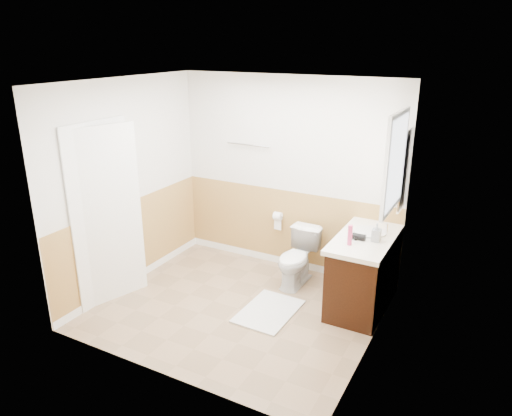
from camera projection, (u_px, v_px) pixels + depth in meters
The scene contains 32 objects.
floor at pixel (238, 308), 5.44m from camera, with size 3.00×3.00×0.00m, color #8C7051.
ceiling at pixel (235, 82), 4.61m from camera, with size 3.00×3.00×0.00m, color white.
wall_back at pixel (288, 175), 6.11m from camera, with size 3.00×3.00×0.00m, color silver.
wall_front at pixel (157, 250), 3.95m from camera, with size 3.00×3.00×0.00m, color silver.
wall_left at pixel (128, 185), 5.70m from camera, with size 3.00×3.00×0.00m, color silver.
wall_right at pixel (378, 230), 4.36m from camera, with size 3.00×3.00×0.00m, color silver.
wainscot_back at pixel (286, 230), 6.35m from camera, with size 3.00×3.00×0.00m, color tan.
wainscot_front at pixel (163, 327), 4.21m from camera, with size 3.00×3.00×0.00m, color tan.
wainscot_left at pixel (134, 243), 5.94m from camera, with size 2.60×2.60×0.00m, color tan.
wainscot_right at pixel (371, 302), 4.61m from camera, with size 2.60×2.60×0.00m, color tan.
toilet at pixel (297, 258), 5.89m from camera, with size 0.39×0.68×0.69m, color white.
bath_mat at pixel (269, 311), 5.36m from camera, with size 0.55×0.80×0.02m, color white.
vanity_cabinet at pixel (363, 274), 5.37m from camera, with size 0.55×1.10×0.80m, color black.
vanity_knob_left at pixel (335, 260), 5.37m from camera, with size 0.03×0.03×0.03m, color silver.
vanity_knob_right at pixel (341, 253), 5.54m from camera, with size 0.03×0.03×0.03m, color silver.
countertop at pixel (365, 239), 5.24m from camera, with size 0.60×1.15×0.05m, color white.
sink_basin at pixel (370, 232), 5.34m from camera, with size 0.36×0.36×0.02m, color silver.
faucet at pixel (387, 230), 5.24m from camera, with size 0.02×0.02×0.14m, color white.
lotion_bottle at pixel (350, 235), 4.99m from camera, with size 0.05×0.05×0.22m, color #CD3568.
soap_dispenser at pixel (376, 233), 5.08m from camera, with size 0.09×0.09×0.20m, color gray.
hair_dryer_body at pixel (359, 237), 5.14m from camera, with size 0.07×0.07×0.14m, color black.
hair_dryer_handle at pixel (355, 240), 5.14m from camera, with size 0.03×0.03×0.07m, color black.
mirror_panel at pixel (405, 170), 5.19m from camera, with size 0.02×0.35×0.90m, color silver.
window_frame at pixel (395, 162), 4.70m from camera, with size 0.04×0.80×1.00m, color white.
window_glass at pixel (397, 162), 4.69m from camera, with size 0.01×0.70×0.90m, color white.
door at pixel (108, 216), 5.35m from camera, with size 0.05×0.80×2.04m, color white.
door_frame at pixel (103, 214), 5.38m from camera, with size 0.02×0.92×2.10m, color white.
door_knob at pixel (133, 214), 5.62m from camera, with size 0.06×0.06×0.06m, color silver.
towel_bar at pixel (248, 145), 6.19m from camera, with size 0.02×0.02×0.62m, color silver.
tp_holder_bar at pixel (278, 216), 6.28m from camera, with size 0.02×0.02×0.14m, color silver.
tp_roll at pixel (278, 216), 6.28m from camera, with size 0.11×0.11×0.10m, color white.
tp_sheet at pixel (278, 224), 6.31m from camera, with size 0.10×0.01×0.16m, color white.
Camera 1 is at (2.43, -4.09, 2.88)m, focal length 33.61 mm.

